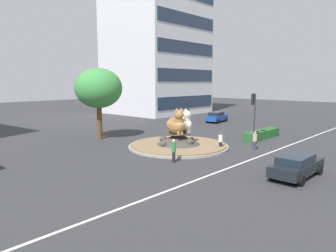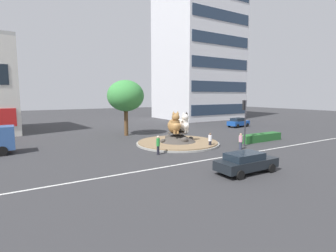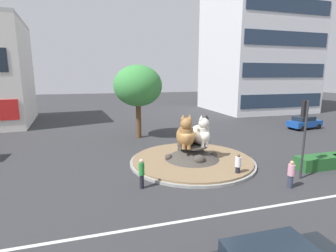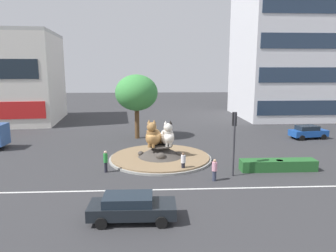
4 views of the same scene
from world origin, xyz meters
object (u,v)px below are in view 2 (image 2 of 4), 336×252
Objects in this scene: broadleaf_tree_behind_island at (126,96)px; hatchback_near_shophouse at (238,122)px; pedestrian_green_shirt at (158,145)px; pedestrian_pink_shirt at (241,141)px; sedan_on_far_lane at (246,162)px; cat_statue_tabby at (174,125)px; office_tower at (198,56)px; traffic_light_mast at (245,114)px; pedestrian_white_shirt at (210,140)px; cat_statue_white at (183,124)px; litter_bin at (262,138)px.

broadleaf_tree_behind_island is 1.68× the size of hatchback_near_shophouse.
pedestrian_green_shirt is 8.67m from pedestrian_pink_shirt.
sedan_on_far_lane is 27.61m from hatchback_near_shophouse.
office_tower is (23.11, 25.51, 12.26)m from cat_statue_tabby.
traffic_light_mast is (6.16, -4.42, 1.21)m from cat_statue_tabby.
pedestrian_pink_shirt is at bearing -121.44° from pedestrian_white_shirt.
hatchback_near_shophouse is (22.24, 11.11, -0.14)m from pedestrian_green_shirt.
traffic_light_mast is 3.00× the size of pedestrian_pink_shirt.
litter_bin is at bearing 60.21° from cat_statue_white.
pedestrian_white_shirt reaches higher than sedan_on_far_lane.
traffic_light_mast is 0.66× the size of broadleaf_tree_behind_island.
hatchback_near_shophouse reaches higher than sedan_on_far_lane.
cat_statue_tabby is 0.49× the size of traffic_light_mast.
cat_statue_white is at bearing 33.38° from pedestrian_white_shirt.
cat_statue_tabby is at bearing -78.60° from broadleaf_tree_behind_island.
pedestrian_white_shirt is at bearing 76.63° from traffic_light_mast.
pedestrian_green_shirt reaches higher than pedestrian_pink_shirt.
pedestrian_pink_shirt is 0.37× the size of hatchback_near_shophouse.
cat_statue_tabby is 1.32m from cat_statue_white.
pedestrian_pink_shirt reaches higher than sedan_on_far_lane.
pedestrian_green_shirt reaches higher than litter_bin.
litter_bin is at bearing -133.69° from hatchback_near_shophouse.
cat_statue_white is 0.08× the size of office_tower.
office_tower reaches higher than hatchback_near_shophouse.
pedestrian_pink_shirt is at bearing -66.68° from broadleaf_tree_behind_island.
cat_statue_white is at bearing 156.75° from litter_bin.
traffic_light_mast reaches higher than pedestrian_green_shirt.
pedestrian_pink_shirt is (4.50, -5.50, -1.40)m from cat_statue_tabby.
traffic_light_mast is 2.79× the size of pedestrian_green_shirt.
sedan_on_far_lane is at bearing -123.99° from office_tower.
litter_bin is (11.49, 7.82, -0.34)m from sedan_on_far_lane.
traffic_light_mast is (4.87, -4.69, 1.26)m from cat_statue_white.
cat_statue_tabby is at bearing -84.53° from cat_statue_white.
broadleaf_tree_behind_island is at bearing -147.48° from office_tower.
office_tower reaches higher than cat_statue_tabby.
broadleaf_tree_behind_island reaches higher than pedestrian_green_shirt.
pedestrian_white_shirt is (1.11, -3.51, -1.40)m from cat_statue_white.
broadleaf_tree_behind_island is 4.82× the size of pedestrian_white_shirt.
traffic_light_mast is at bearing -142.99° from hatchback_near_shophouse.
cat_statue_tabby is at bearing 58.45° from traffic_light_mast.
sedan_on_far_lane is (-2.56, -11.66, -1.43)m from cat_statue_white.
broadleaf_tree_behind_island is at bearing -153.40° from cat_statue_tabby.
pedestrian_pink_shirt is at bearing 54.46° from cat_statue_tabby.
cat_statue_tabby is at bearing -164.90° from hatchback_near_shophouse.
office_tower is at bearing 153.03° from cat_statue_tabby.
sedan_on_far_lane is (-1.27, -11.39, -1.48)m from cat_statue_tabby.
broadleaf_tree_behind_island is 21.16m from sedan_on_far_lane.
traffic_light_mast is at bearing -24.15° from pedestrian_green_shirt.
pedestrian_pink_shirt is (-18.61, -31.01, -13.66)m from office_tower.
cat_statue_white is 10.04m from broadleaf_tree_behind_island.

